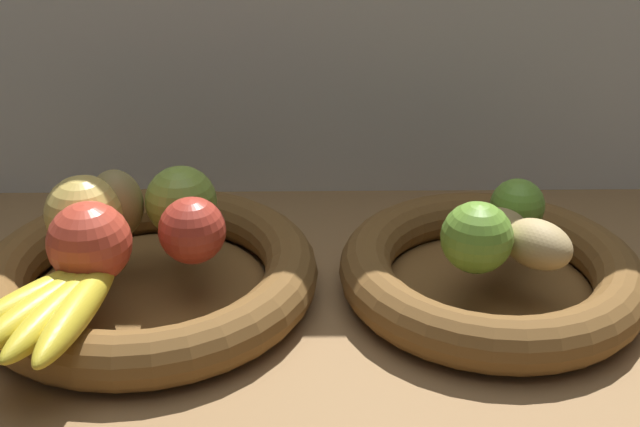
# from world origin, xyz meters

# --- Properties ---
(ground_plane) EXTENTS (1.40, 0.90, 0.03)m
(ground_plane) POSITION_xyz_m (0.00, 0.00, -0.01)
(ground_plane) COLOR olive
(fruit_bowl_left) EXTENTS (0.34, 0.34, 0.05)m
(fruit_bowl_left) POSITION_xyz_m (-0.18, 0.03, 0.02)
(fruit_bowl_left) COLOR brown
(fruit_bowl_left) RESTS_ON ground_plane
(fruit_bowl_right) EXTENTS (0.31, 0.31, 0.05)m
(fruit_bowl_right) POSITION_xyz_m (0.16, 0.03, 0.02)
(fruit_bowl_right) COLOR brown
(fruit_bowl_right) RESTS_ON ground_plane
(apple_red_front) EXTENTS (0.08, 0.08, 0.08)m
(apple_red_front) POSITION_xyz_m (-0.22, -0.02, 0.09)
(apple_red_front) COLOR #CC422D
(apple_red_front) RESTS_ON fruit_bowl_left
(apple_red_right) EXTENTS (0.06, 0.06, 0.06)m
(apple_red_right) POSITION_xyz_m (-0.13, 0.01, 0.09)
(apple_red_right) COLOR #B73828
(apple_red_right) RESTS_ON fruit_bowl_left
(apple_green_back) EXTENTS (0.07, 0.07, 0.07)m
(apple_green_back) POSITION_xyz_m (-0.15, 0.07, 0.09)
(apple_green_back) COLOR #8CAD3D
(apple_green_back) RESTS_ON fruit_bowl_left
(apple_golden_left) EXTENTS (0.08, 0.08, 0.08)m
(apple_golden_left) POSITION_xyz_m (-0.24, 0.04, 0.09)
(apple_golden_left) COLOR #DBB756
(apple_golden_left) RESTS_ON fruit_bowl_left
(pear_brown) EXTENTS (0.08, 0.08, 0.07)m
(pear_brown) POSITION_xyz_m (-0.21, 0.07, 0.09)
(pear_brown) COLOR olive
(pear_brown) RESTS_ON fruit_bowl_left
(banana_bunch_front) EXTENTS (0.13, 0.18, 0.03)m
(banana_bunch_front) POSITION_xyz_m (-0.23, -0.08, 0.07)
(banana_bunch_front) COLOR gold
(banana_bunch_front) RESTS_ON fruit_bowl_left
(potato_large) EXTENTS (0.09, 0.09, 0.04)m
(potato_large) POSITION_xyz_m (0.16, 0.03, 0.07)
(potato_large) COLOR #A38451
(potato_large) RESTS_ON fruit_bowl_right
(potato_small) EXTENTS (0.08, 0.09, 0.05)m
(potato_small) POSITION_xyz_m (0.20, 0.00, 0.08)
(potato_small) COLOR tan
(potato_small) RESTS_ON fruit_bowl_right
(lime_near) EXTENTS (0.07, 0.07, 0.07)m
(lime_near) POSITION_xyz_m (0.14, -0.01, 0.09)
(lime_near) COLOR #6B9E33
(lime_near) RESTS_ON fruit_bowl_right
(lime_far) EXTENTS (0.06, 0.06, 0.06)m
(lime_far) POSITION_xyz_m (0.19, 0.07, 0.08)
(lime_far) COLOR #6B9E33
(lime_far) RESTS_ON fruit_bowl_right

